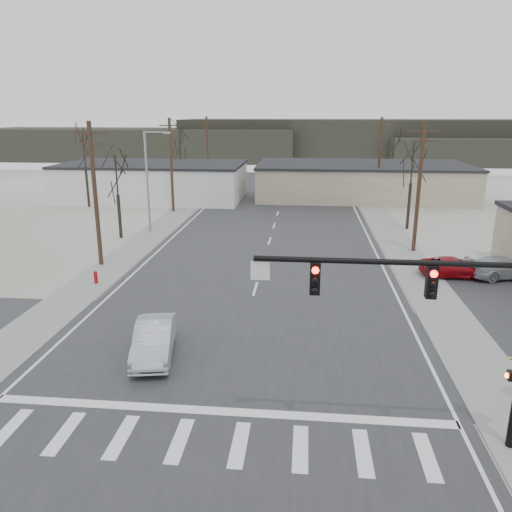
{
  "coord_description": "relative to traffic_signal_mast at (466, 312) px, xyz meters",
  "views": [
    {
      "loc": [
        2.94,
        -20.88,
        10.53
      ],
      "look_at": [
        0.2,
        6.46,
        2.6
      ],
      "focal_mm": 35.0,
      "sensor_mm": 36.0,
      "label": 1
    }
  ],
  "objects": [
    {
      "name": "car_parked_silver",
      "position": [
        8.13,
        18.01,
        -3.94
      ],
      "size": [
        5.2,
        3.29,
        1.4
      ],
      "primitive_type": "imported",
      "rotation": [
        0.0,
        0.0,
        1.87
      ],
      "color": "#979AA0",
      "rests_on": "parking_lot"
    },
    {
      "name": "hill_center",
      "position": [
        7.11,
        102.2,
        -0.17
      ],
      "size": [
        80.0,
        18.0,
        9.0
      ],
      "primitive_type": "cube",
      "color": "#333026",
      "rests_on": "ground"
    },
    {
      "name": "tree_right_mid",
      "position": [
        4.61,
        32.2,
        1.26
      ],
      "size": [
        3.74,
        3.74,
        8.33
      ],
      "color": "black",
      "rests_on": "ground"
    },
    {
      "name": "sidewalk_left",
      "position": [
        -18.49,
        26.2,
        -4.64
      ],
      "size": [
        3.0,
        90.0,
        0.06
      ],
      "primitive_type": "cube",
      "color": "gray",
      "rests_on": "ground"
    },
    {
      "name": "cross_road",
      "position": [
        -7.89,
        6.2,
        -4.65
      ],
      "size": [
        90.0,
        10.0,
        0.04
      ],
      "primitive_type": "cube",
      "color": "#28292B",
      "rests_on": "ground"
    },
    {
      "name": "car_far_b",
      "position": [
        -8.88,
        67.63,
        -3.93
      ],
      "size": [
        3.09,
        4.42,
        1.4
      ],
      "primitive_type": "imported",
      "rotation": [
        0.0,
        0.0,
        0.39
      ],
      "color": "black",
      "rests_on": "main_road"
    },
    {
      "name": "upole_left_c",
      "position": [
        -19.39,
        38.2,
        0.55
      ],
      "size": [
        2.2,
        0.3,
        10.0
      ],
      "color": "#3F281D",
      "rests_on": "ground"
    },
    {
      "name": "sidewalk_right",
      "position": [
        2.71,
        26.2,
        -4.64
      ],
      "size": [
        3.0,
        90.0,
        0.06
      ],
      "primitive_type": "cube",
      "color": "gray",
      "rests_on": "ground"
    },
    {
      "name": "tree_left_far",
      "position": [
        -21.89,
        52.2,
        1.61
      ],
      "size": [
        3.96,
        3.96,
        8.82
      ],
      "color": "black",
      "rests_on": "ground"
    },
    {
      "name": "building_right_far",
      "position": [
        2.11,
        50.2,
        -2.52
      ],
      "size": [
        26.3,
        14.3,
        4.3
      ],
      "color": "#B7AA8C",
      "rests_on": "ground"
    },
    {
      "name": "streetlight_main",
      "position": [
        -18.69,
        28.2,
        0.41
      ],
      "size": [
        2.4,
        0.25,
        9.0
      ],
      "color": "gray",
      "rests_on": "ground"
    },
    {
      "name": "sedan_crossing",
      "position": [
        -11.49,
        5.04,
        -3.86
      ],
      "size": [
        2.43,
        4.86,
        1.53
      ],
      "primitive_type": "imported",
      "rotation": [
        0.0,
        0.0,
        0.18
      ],
      "color": "#A1A5AC",
      "rests_on": "main_road"
    },
    {
      "name": "tree_right_far",
      "position": [
        7.11,
        58.2,
        0.91
      ],
      "size": [
        3.52,
        3.52,
        7.84
      ],
      "color": "black",
      "rests_on": "ground"
    },
    {
      "name": "traffic_signal_mast",
      "position": [
        0.0,
        0.0,
        0.0
      ],
      "size": [
        8.95,
        0.43,
        7.2
      ],
      "color": "black",
      "rests_on": "ground"
    },
    {
      "name": "main_road",
      "position": [
        -7.89,
        21.2,
        -4.65
      ],
      "size": [
        18.0,
        110.0,
        0.05
      ],
      "primitive_type": "cube",
      "color": "#28292B",
      "rests_on": "ground"
    },
    {
      "name": "building_left_far",
      "position": [
        -23.89,
        46.2,
        -2.42
      ],
      "size": [
        22.3,
        12.3,
        4.5
      ],
      "color": "silver",
      "rests_on": "ground"
    },
    {
      "name": "tree_left_mid",
      "position": [
        -29.89,
        40.2,
        1.61
      ],
      "size": [
        3.96,
        3.96,
        8.82
      ],
      "color": "black",
      "rests_on": "ground"
    },
    {
      "name": "tree_left_near",
      "position": [
        -20.89,
        26.2,
        0.55
      ],
      "size": [
        3.3,
        3.3,
        7.35
      ],
      "color": "black",
      "rests_on": "ground"
    },
    {
      "name": "car_parked_red",
      "position": [
        5.01,
        18.0,
        -4.02
      ],
      "size": [
        4.53,
        2.14,
        1.25
      ],
      "primitive_type": "imported",
      "rotation": [
        0.0,
        0.0,
        1.59
      ],
      "color": "#98080F",
      "rests_on": "parking_lot"
    },
    {
      "name": "upole_left_d",
      "position": [
        -19.39,
        58.2,
        0.55
      ],
      "size": [
        2.2,
        0.3,
        10.0
      ],
      "color": "#3F281D",
      "rests_on": "ground"
    },
    {
      "name": "upole_right_b",
      "position": [
        3.61,
        46.2,
        0.55
      ],
      "size": [
        2.2,
        0.3,
        10.0
      ],
      "color": "#3F281D",
      "rests_on": "ground"
    },
    {
      "name": "car_far_a",
      "position": [
        -2.36,
        56.76,
        -3.9
      ],
      "size": [
        2.39,
        5.15,
        1.46
      ],
      "primitive_type": "imported",
      "rotation": [
        0.0,
        0.0,
        3.21
      ],
      "color": "black",
      "rests_on": "main_road"
    },
    {
      "name": "hill_left",
      "position": [
        -42.89,
        98.2,
        -1.17
      ],
      "size": [
        70.0,
        18.0,
        7.0
      ],
      "primitive_type": "cube",
      "color": "#333026",
      "rests_on": "ground"
    },
    {
      "name": "upole_right_a",
      "position": [
        3.61,
        24.2,
        0.55
      ],
      "size": [
        2.2,
        0.3,
        10.0
      ],
      "color": "#3F281D",
      "rests_on": "ground"
    },
    {
      "name": "upole_left_b",
      "position": [
        -19.39,
        18.2,
        0.55
      ],
      "size": [
        2.2,
        0.3,
        10.0
      ],
      "color": "#3F281D",
      "rests_on": "ground"
    },
    {
      "name": "fire_hydrant",
      "position": [
        -18.09,
        14.2,
        -4.22
      ],
      "size": [
        0.24,
        0.24,
        0.87
      ],
      "color": "#A50C0C",
      "rests_on": "ground"
    },
    {
      "name": "ground",
      "position": [
        -7.89,
        6.2,
        -4.67
      ],
      "size": [
        140.0,
        140.0,
        0.0
      ],
      "primitive_type": "plane",
      "color": "silver",
      "rests_on": "ground"
    }
  ]
}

